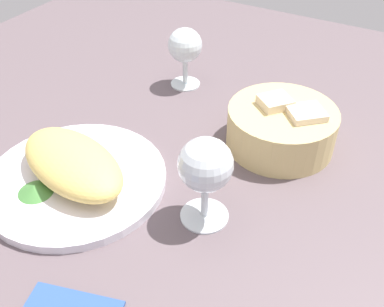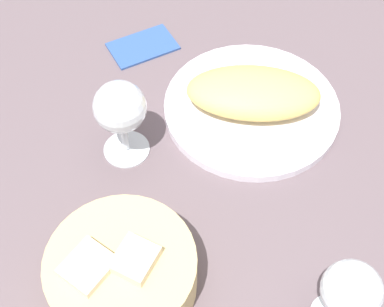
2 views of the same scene
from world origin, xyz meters
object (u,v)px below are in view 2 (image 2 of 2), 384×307
(plate, at_px, (251,107))
(folded_napkin, at_px, (143,45))
(wine_glass_far, at_px, (350,293))
(bread_basket, at_px, (122,273))
(wine_glass_near, at_px, (120,110))

(plate, distance_m, folded_napkin, 0.23)
(folded_napkin, bearing_deg, wine_glass_far, 90.31)
(wine_glass_far, bearing_deg, plate, -88.83)
(wine_glass_far, relative_size, folded_napkin, 1.07)
(bread_basket, height_order, wine_glass_near, wine_glass_near)
(bread_basket, height_order, folded_napkin, bread_basket)
(plate, bearing_deg, bread_basket, 46.36)
(bread_basket, relative_size, wine_glass_far, 1.49)
(plate, relative_size, wine_glass_near, 2.07)
(wine_glass_far, xyz_separation_m, folded_napkin, (0.15, -0.51, -0.07))
(plate, distance_m, bread_basket, 0.33)
(bread_basket, xyz_separation_m, wine_glass_far, (-0.24, 0.09, 0.04))
(bread_basket, bearing_deg, wine_glass_far, 158.58)
(wine_glass_far, distance_m, folded_napkin, 0.54)
(plate, bearing_deg, wine_glass_far, 91.17)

